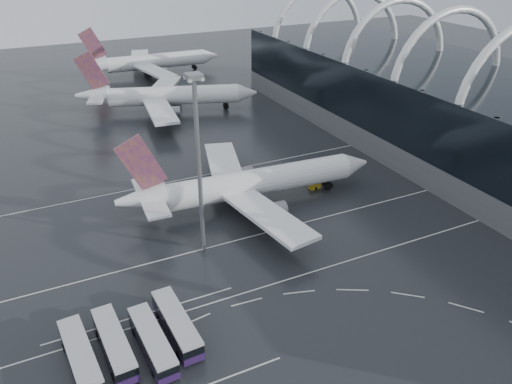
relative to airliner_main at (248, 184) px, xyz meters
name	(u,v)px	position (x,y,z in m)	size (l,w,h in m)	color
ground	(287,271)	(-3.71, -23.22, -4.57)	(420.00, 420.00, 0.00)	black
terminal	(478,117)	(57.85, -3.38, 6.30)	(42.00, 160.00, 34.90)	#545759
lane_marking_near	(293,278)	(-3.71, -25.22, -4.56)	(120.00, 0.25, 0.01)	silver
lane_marking_mid	(255,235)	(-3.71, -11.22, -4.56)	(120.00, 0.25, 0.01)	silver
lane_marking_far	(202,176)	(-3.71, 16.78, -4.56)	(120.00, 0.25, 0.01)	silver
bus_bay_line_north	(143,315)	(-27.71, -23.22, -4.56)	(28.00, 0.25, 0.01)	silver
airliner_main	(248,184)	(0.00, 0.00, 0.00)	(53.86, 47.17, 18.24)	white
airliner_gate_b	(165,96)	(2.28, 64.49, 0.18)	(53.34, 47.38, 18.98)	white
airliner_gate_c	(149,62)	(9.80, 110.27, 0.20)	(53.39, 49.35, 19.06)	white
bus_row_near_a	(80,357)	(-37.13, -29.55, -2.81)	(3.92, 13.21, 3.21)	#261544
bus_row_near_b	(114,343)	(-32.82, -29.04, -2.84)	(3.57, 12.93, 3.15)	#261544
bus_row_near_c	(152,341)	(-28.21, -30.85, -2.86)	(3.53, 12.78, 3.11)	#261544
bus_row_near_d	(177,324)	(-24.33, -29.10, -2.81)	(3.49, 13.10, 3.20)	#261544
floodlight_mast	(198,146)	(-13.67, -10.95, 14.85)	(2.37, 2.37, 30.87)	gray
gse_cart_belly_a	(314,186)	(15.97, 0.18, -3.92)	(2.36, 1.40, 1.29)	gold
gse_cart_belly_b	(309,177)	(17.34, 4.47, -3.93)	(2.33, 1.38, 1.27)	slate
gse_cart_belly_e	(294,180)	(13.44, 4.71, -4.01)	(2.06, 1.22, 1.12)	gold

